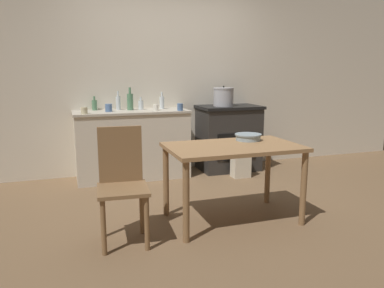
{
  "coord_description": "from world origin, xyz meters",
  "views": [
    {
      "loc": [
        -1.34,
        -3.54,
        1.39
      ],
      "look_at": [
        0.0,
        0.4,
        0.58
      ],
      "focal_mm": 35.0,
      "sensor_mm": 36.0,
      "label": 1
    }
  ],
  "objects_px": {
    "bottle_center": "(130,101)",
    "cup_center_right": "(84,111)",
    "work_table": "(233,155)",
    "chair": "(122,181)",
    "cup_right": "(109,108)",
    "flour_sack": "(241,163)",
    "bottle_left": "(95,105)",
    "stove": "(228,138)",
    "stock_pot": "(223,97)",
    "mixing_bowl_large": "(248,137)",
    "bottle_far_left": "(141,105)",
    "bottle_mid_left": "(118,103)",
    "bottle_center_left": "(162,102)",
    "cup_mid_right": "(180,107)",
    "cup_far_right": "(156,107)"
  },
  "relations": [
    {
      "from": "bottle_center",
      "to": "cup_center_right",
      "type": "relative_size",
      "value": 3.66
    },
    {
      "from": "work_table",
      "to": "chair",
      "type": "distance_m",
      "value": 1.05
    },
    {
      "from": "bottle_center",
      "to": "cup_right",
      "type": "distance_m",
      "value": 0.32
    },
    {
      "from": "flour_sack",
      "to": "bottle_left",
      "type": "relative_size",
      "value": 2.18
    },
    {
      "from": "stove",
      "to": "stock_pot",
      "type": "relative_size",
      "value": 3.18
    },
    {
      "from": "mixing_bowl_large",
      "to": "bottle_center",
      "type": "height_order",
      "value": "bottle_center"
    },
    {
      "from": "stove",
      "to": "flour_sack",
      "type": "bearing_deg",
      "value": -91.51
    },
    {
      "from": "bottle_far_left",
      "to": "bottle_mid_left",
      "type": "height_order",
      "value": "bottle_mid_left"
    },
    {
      "from": "stove",
      "to": "bottle_center",
      "type": "relative_size",
      "value": 3.12
    },
    {
      "from": "work_table",
      "to": "stock_pot",
      "type": "distance_m",
      "value": 1.87
    },
    {
      "from": "bottle_far_left",
      "to": "stove",
      "type": "bearing_deg",
      "value": -5.48
    },
    {
      "from": "bottle_far_left",
      "to": "bottle_left",
      "type": "distance_m",
      "value": 0.6
    },
    {
      "from": "bottle_far_left",
      "to": "cup_center_right",
      "type": "xyz_separation_m",
      "value": [
        -0.74,
        -0.32,
        -0.02
      ]
    },
    {
      "from": "bottle_far_left",
      "to": "bottle_left",
      "type": "relative_size",
      "value": 0.9
    },
    {
      "from": "bottle_center",
      "to": "cup_center_right",
      "type": "distance_m",
      "value": 0.67
    },
    {
      "from": "bottle_left",
      "to": "bottle_far_left",
      "type": "bearing_deg",
      "value": -9.2
    },
    {
      "from": "flour_sack",
      "to": "stock_pot",
      "type": "bearing_deg",
      "value": 102.79
    },
    {
      "from": "mixing_bowl_large",
      "to": "bottle_mid_left",
      "type": "height_order",
      "value": "bottle_mid_left"
    },
    {
      "from": "bottle_mid_left",
      "to": "bottle_center_left",
      "type": "relative_size",
      "value": 1.08
    },
    {
      "from": "work_table",
      "to": "cup_right",
      "type": "height_order",
      "value": "cup_right"
    },
    {
      "from": "mixing_bowl_large",
      "to": "cup_mid_right",
      "type": "relative_size",
      "value": 2.81
    },
    {
      "from": "chair",
      "to": "mixing_bowl_large",
      "type": "xyz_separation_m",
      "value": [
        1.28,
        0.28,
        0.25
      ]
    },
    {
      "from": "cup_mid_right",
      "to": "mixing_bowl_large",
      "type": "bearing_deg",
      "value": -78.21
    },
    {
      "from": "stock_pot",
      "to": "bottle_center",
      "type": "bearing_deg",
      "value": 174.04
    },
    {
      "from": "bottle_mid_left",
      "to": "bottle_center",
      "type": "relative_size",
      "value": 0.83
    },
    {
      "from": "bottle_mid_left",
      "to": "cup_far_right",
      "type": "relative_size",
      "value": 3.03
    },
    {
      "from": "chair",
      "to": "bottle_center_left",
      "type": "relative_size",
      "value": 4.15
    },
    {
      "from": "bottle_center_left",
      "to": "cup_right",
      "type": "xyz_separation_m",
      "value": [
        -0.73,
        -0.16,
        -0.04
      ]
    },
    {
      "from": "bottle_center",
      "to": "bottle_far_left",
      "type": "bearing_deg",
      "value": 9.15
    },
    {
      "from": "flour_sack",
      "to": "bottle_mid_left",
      "type": "relative_size",
      "value": 1.62
    },
    {
      "from": "stove",
      "to": "cup_far_right",
      "type": "relative_size",
      "value": 11.35
    },
    {
      "from": "chair",
      "to": "bottle_far_left",
      "type": "bearing_deg",
      "value": 78.72
    },
    {
      "from": "work_table",
      "to": "cup_right",
      "type": "relative_size",
      "value": 12.57
    },
    {
      "from": "work_table",
      "to": "stock_pot",
      "type": "height_order",
      "value": "stock_pot"
    },
    {
      "from": "mixing_bowl_large",
      "to": "bottle_center",
      "type": "relative_size",
      "value": 0.89
    },
    {
      "from": "cup_far_right",
      "to": "bottle_center",
      "type": "bearing_deg",
      "value": 150.41
    },
    {
      "from": "cup_center_right",
      "to": "cup_right",
      "type": "distance_m",
      "value": 0.35
    },
    {
      "from": "cup_right",
      "to": "bottle_left",
      "type": "bearing_deg",
      "value": 122.48
    },
    {
      "from": "bottle_far_left",
      "to": "cup_right",
      "type": "height_order",
      "value": "bottle_far_left"
    },
    {
      "from": "stove",
      "to": "bottle_center_left",
      "type": "height_order",
      "value": "bottle_center_left"
    },
    {
      "from": "bottle_center",
      "to": "cup_mid_right",
      "type": "bearing_deg",
      "value": -26.8
    },
    {
      "from": "cup_mid_right",
      "to": "cup_right",
      "type": "height_order",
      "value": "cup_right"
    },
    {
      "from": "bottle_mid_left",
      "to": "cup_mid_right",
      "type": "height_order",
      "value": "bottle_mid_left"
    },
    {
      "from": "stock_pot",
      "to": "mixing_bowl_large",
      "type": "height_order",
      "value": "stock_pot"
    },
    {
      "from": "flour_sack",
      "to": "cup_center_right",
      "type": "relative_size",
      "value": 4.91
    },
    {
      "from": "bottle_mid_left",
      "to": "cup_center_right",
      "type": "bearing_deg",
      "value": -140.86
    },
    {
      "from": "bottle_far_left",
      "to": "cup_center_right",
      "type": "bearing_deg",
      "value": -157.01
    },
    {
      "from": "mixing_bowl_large",
      "to": "bottle_center_left",
      "type": "distance_m",
      "value": 1.76
    },
    {
      "from": "mixing_bowl_large",
      "to": "bottle_far_left",
      "type": "xyz_separation_m",
      "value": [
        -0.73,
        1.68,
        0.2
      ]
    },
    {
      "from": "stove",
      "to": "bottle_left",
      "type": "relative_size",
      "value": 5.05
    }
  ]
}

